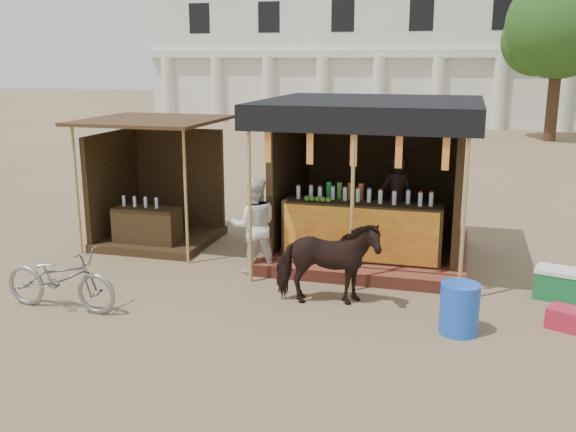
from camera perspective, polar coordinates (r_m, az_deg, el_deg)
The scene contains 11 objects.
ground at distance 8.72m, azimuth -2.86°, elevation -9.47°, with size 120.00×120.00×0.00m, color #846B4C.
main_stall at distance 11.32m, azimuth 7.38°, elevation 1.34°, with size 3.60×3.61×2.78m.
secondary_stall at distance 12.52m, azimuth -12.04°, elevation 1.54°, with size 2.40×2.40×2.38m.
cow at distance 9.14m, azimuth 3.50°, elevation -4.20°, with size 0.67×1.48×1.25m, color black.
motorbike at distance 9.57m, azimuth -19.59°, elevation -5.23°, with size 0.61×1.74×0.91m, color gray.
bystander at distance 10.47m, azimuth -3.02°, elevation -0.86°, with size 0.78×0.61×1.60m, color silver.
blue_barrel at distance 8.58m, azimuth 15.00°, elevation -7.95°, with size 0.50×0.50×0.66m, color blue.
red_crate at distance 9.26m, azimuth 23.42°, elevation -8.33°, with size 0.42×0.36×0.27m, color #A81C33.
cooler at distance 10.27m, azimuth 22.88°, elevation -5.56°, with size 0.73×0.59×0.46m.
background_building at distance 37.82m, azimuth 8.93°, elevation 14.46°, with size 26.00×7.45×8.18m.
tree at distance 29.94m, azimuth 22.61°, elevation 15.07°, with size 4.50×4.40×7.00m.
Camera 1 is at (2.56, -7.59, 3.45)m, focal length 40.00 mm.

